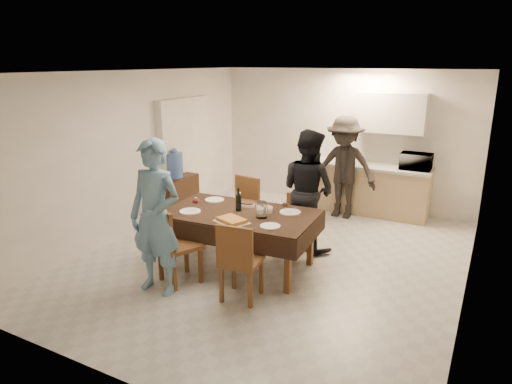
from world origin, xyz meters
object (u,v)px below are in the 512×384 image
at_px(water_jug, 175,165).
at_px(water_pitcher, 261,210).
at_px(console, 176,198).
at_px(wine_bottle, 238,200).
at_px(savoury_tart, 232,220).
at_px(microwave, 416,161).
at_px(person_kitchen, 344,168).
at_px(person_near, 156,218).
at_px(dining_table, 240,215).
at_px(person_far, 308,190).

distance_m(water_jug, water_pitcher, 2.63).
bearing_deg(console, wine_bottle, -29.89).
bearing_deg(water_pitcher, savoury_tart, -127.15).
bearing_deg(savoury_tart, microwave, 65.32).
distance_m(water_jug, microwave, 4.20).
height_order(water_jug, water_pitcher, water_jug).
distance_m(microwave, person_kitchen, 1.24).
bearing_deg(person_near, wine_bottle, 61.66).
bearing_deg(savoury_tart, person_kitchen, 81.26).
relative_size(dining_table, person_near, 1.10).
relative_size(console, person_far, 0.46).
distance_m(water_pitcher, savoury_tart, 0.42).
xyz_separation_m(dining_table, microwave, (1.72, 3.14, 0.31)).
bearing_deg(dining_table, wine_bottle, 131.34).
bearing_deg(console, savoury_tart, -36.50).
bearing_deg(console, person_far, -2.48).
relative_size(console, microwave, 1.61).
relative_size(wine_bottle, water_pitcher, 1.50).
bearing_deg(water_jug, wine_bottle, -29.89).
bearing_deg(person_kitchen, dining_table, -102.00).
xyz_separation_m(console, person_near, (1.43, -2.21, 0.56)).
distance_m(console, person_near, 2.69).
bearing_deg(person_far, water_pitcher, 98.90).
xyz_separation_m(water_pitcher, person_near, (-0.90, -1.00, 0.05)).
bearing_deg(water_pitcher, microwave, 66.80).
distance_m(console, savoury_tart, 2.62).
bearing_deg(console, person_near, -57.07).
bearing_deg(person_near, console, 119.03).
distance_m(savoury_tart, person_kitchen, 3.11).
relative_size(water_pitcher, person_far, 0.12).
relative_size(person_near, person_kitchen, 1.04).
height_order(water_pitcher, person_kitchen, person_kitchen).
xyz_separation_m(savoury_tart, person_near, (-0.65, -0.67, 0.13)).
bearing_deg(microwave, wine_bottle, 60.24).
bearing_deg(person_far, dining_table, 81.56).
relative_size(person_far, person_kitchen, 0.99).
xyz_separation_m(console, microwave, (3.70, 1.98, 0.67)).
bearing_deg(dining_table, microwave, 57.67).
bearing_deg(console, microwave, 28.20).
xyz_separation_m(dining_table, person_kitchen, (0.57, 2.69, 0.16)).
height_order(console, savoury_tart, savoury_tart).
height_order(wine_bottle, water_pitcher, wine_bottle).
xyz_separation_m(dining_table, console, (-1.98, 1.16, -0.36)).
height_order(water_jug, person_near, person_near).
bearing_deg(savoury_tart, water_jug, 143.50).
distance_m(console, person_far, 2.58).
distance_m(water_pitcher, microwave, 3.48).
xyz_separation_m(water_jug, water_pitcher, (2.33, -1.21, -0.10)).
relative_size(microwave, person_near, 0.28).
bearing_deg(person_near, savoury_tart, 41.97).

